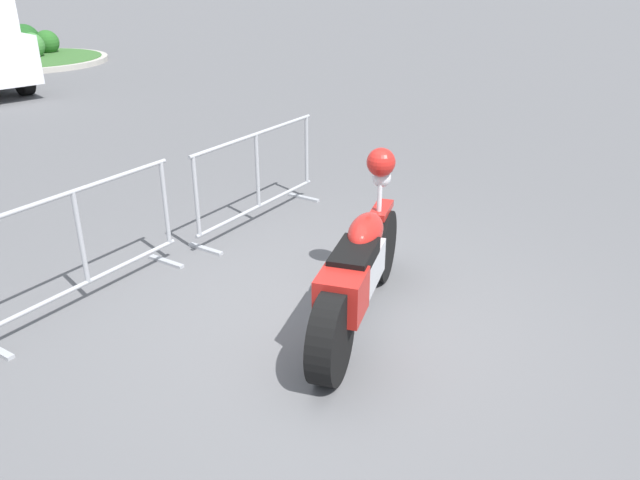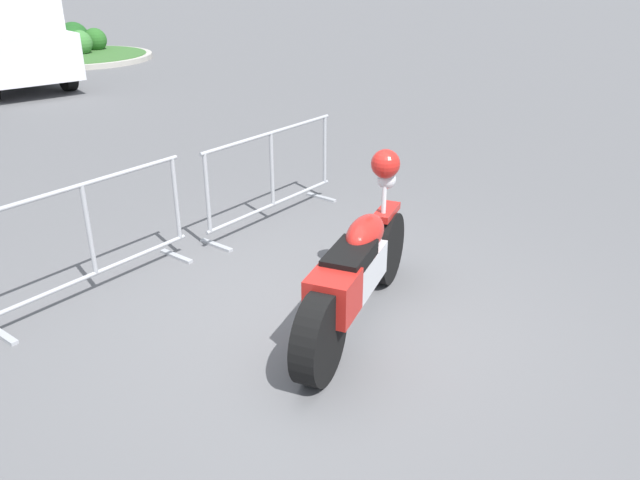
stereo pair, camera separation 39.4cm
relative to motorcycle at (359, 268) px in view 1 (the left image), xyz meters
name	(u,v)px [view 1 (the left image)]	position (x,y,z in m)	size (l,w,h in m)	color
ground_plane	(325,322)	(-0.18, 0.21, -0.50)	(120.00, 120.00, 0.00)	#5B5B5E
motorcycle	(359,268)	(0.00, 0.00, 0.00)	(2.27, 0.94, 1.32)	black
crowd_barrier_near	(82,246)	(-1.15, 2.12, 0.05)	(2.09, 0.55, 1.07)	#9EA0A5
crowd_barrier_far	(258,177)	(1.15, 2.12, 0.05)	(2.09, 0.55, 1.07)	#9EA0A5
planter_island	(30,52)	(6.45, 15.77, -0.24)	(4.34, 4.34, 1.00)	#ADA89E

